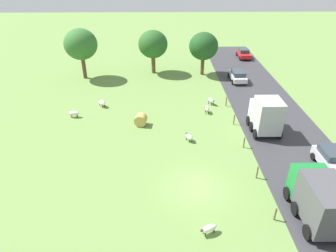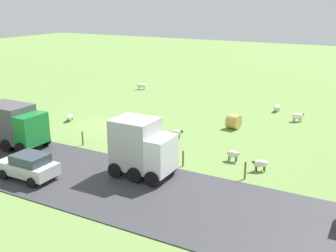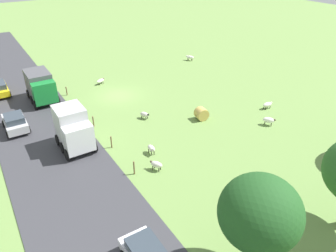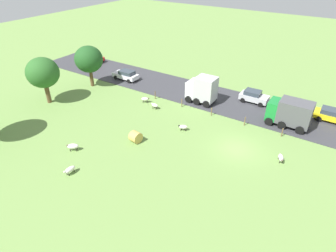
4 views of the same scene
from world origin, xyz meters
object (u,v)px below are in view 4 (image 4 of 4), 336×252
(hay_bale_0, at_px, (136,137))
(car_1, at_px, (254,96))
(sheep_4, at_px, (70,170))
(car_0, at_px, (126,75))
(sheep_0, at_px, (281,158))
(sheep_1, at_px, (155,105))
(tree_0, at_px, (43,73))
(truck_0, at_px, (202,89))
(car_3, at_px, (94,57))
(sheep_5, at_px, (73,146))
(truck_1, at_px, (290,112))
(car_2, at_px, (333,115))
(sheep_2, at_px, (183,127))
(tree_2, at_px, (89,59))
(sheep_3, at_px, (145,99))

(hay_bale_0, bearing_deg, car_1, -25.08)
(sheep_4, height_order, car_0, car_0)
(sheep_0, relative_size, sheep_1, 1.23)
(tree_0, height_order, truck_0, tree_0)
(sheep_4, height_order, car_3, car_3)
(car_0, bearing_deg, sheep_4, -153.04)
(sheep_0, xyz_separation_m, sheep_5, (-10.03, 18.70, 0.10))
(tree_0, bearing_deg, truck_1, -68.29)
(car_2, bearing_deg, car_3, 90.24)
(sheep_2, relative_size, car_0, 0.26)
(sheep_1, xyz_separation_m, sheep_5, (-12.17, 1.85, 0.01))
(sheep_5, xyz_separation_m, hay_bale_0, (4.85, -4.48, 0.08))
(hay_bale_0, relative_size, car_1, 0.33)
(hay_bale_0, distance_m, car_1, 18.03)
(sheep_1, bearing_deg, tree_0, 115.38)
(tree_2, bearing_deg, sheep_2, -100.58)
(tree_0, bearing_deg, tree_2, -6.76)
(sheep_0, height_order, sheep_1, sheep_1)
(sheep_4, bearing_deg, tree_2, 40.10)
(tree_0, bearing_deg, car_2, -65.10)
(truck_1, bearing_deg, sheep_0, -171.28)
(tree_2, relative_size, truck_0, 1.61)
(tree_2, xyz_separation_m, car_0, (4.67, -2.86, -3.34))
(tree_2, distance_m, truck_0, 17.46)
(sheep_3, height_order, hay_bale_0, hay_bale_0)
(car_1, bearing_deg, sheep_5, 150.22)
(sheep_0, xyz_separation_m, sheep_3, (2.92, 19.02, 0.09))
(truck_0, height_order, truck_1, truck_0)
(sheep_0, distance_m, tree_0, 30.74)
(sheep_1, xyz_separation_m, sheep_2, (-2.51, -5.81, -0.07))
(sheep_3, bearing_deg, truck_1, -75.99)
(tree_2, height_order, car_0, tree_2)
(truck_1, distance_m, car_0, 25.38)
(sheep_2, height_order, truck_0, truck_0)
(car_2, bearing_deg, hay_bale_0, 133.42)
(tree_2, relative_size, car_2, 1.43)
(tree_0, relative_size, truck_0, 1.65)
(car_0, height_order, car_1, car_1)
(sheep_0, height_order, car_1, car_1)
(tree_2, height_order, truck_1, tree_2)
(sheep_2, bearing_deg, car_3, 66.29)
(sheep_3, height_order, car_2, car_2)
(tree_0, bearing_deg, hay_bale_0, -93.51)
(hay_bale_0, height_order, car_0, car_0)
(sheep_4, bearing_deg, car_2, -38.85)
(car_0, distance_m, car_1, 20.20)
(sheep_1, distance_m, sheep_5, 12.31)
(sheep_3, relative_size, truck_0, 0.29)
(sheep_3, xyz_separation_m, car_2, (8.40, -22.23, 0.33))
(sheep_4, xyz_separation_m, car_1, (23.82, -9.53, 0.42))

